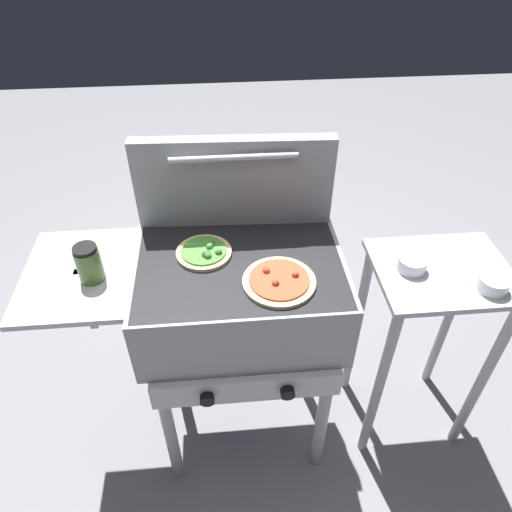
{
  "coord_description": "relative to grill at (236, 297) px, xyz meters",
  "views": [
    {
      "loc": [
        -0.05,
        -1.08,
        1.83
      ],
      "look_at": [
        0.05,
        0.0,
        0.92
      ],
      "focal_mm": 33.05,
      "sensor_mm": 36.0,
      "label": 1
    }
  ],
  "objects": [
    {
      "name": "grill",
      "position": [
        0.0,
        0.0,
        0.0
      ],
      "size": [
        0.96,
        0.53,
        0.9
      ],
      "color": "gray",
      "rests_on": "ground_plane"
    },
    {
      "name": "sauce_jar",
      "position": [
        -0.41,
        -0.03,
        0.2
      ],
      "size": [
        0.07,
        0.07,
        0.12
      ],
      "color": "#4C6B2D",
      "rests_on": "grill"
    },
    {
      "name": "topping_bowl_near",
      "position": [
        0.57,
        0.02,
        0.08
      ],
      "size": [
        0.09,
        0.09,
        0.04
      ],
      "color": "silver",
      "rests_on": "prep_table"
    },
    {
      "name": "topping_bowl_far",
      "position": [
        0.78,
        -0.1,
        0.08
      ],
      "size": [
        0.09,
        0.09,
        0.04
      ],
      "color": "silver",
      "rests_on": "prep_table"
    },
    {
      "name": "pizza_veggie",
      "position": [
        -0.09,
        0.05,
        0.15
      ],
      "size": [
        0.17,
        0.17,
        0.04
      ],
      "color": "#E0C17F",
      "rests_on": "grill"
    },
    {
      "name": "prep_table",
      "position": [
        0.67,
        0.0,
        -0.18
      ],
      "size": [
        0.44,
        0.36,
        0.82
      ],
      "color": "#B2B2B7",
      "rests_on": "ground_plane"
    },
    {
      "name": "grill_lid_open",
      "position": [
        0.01,
        0.22,
        0.3
      ],
      "size": [
        0.63,
        0.09,
        0.3
      ],
      "color": "gray",
      "rests_on": "grill"
    },
    {
      "name": "ground_plane",
      "position": [
        0.01,
        0.0,
        -0.76
      ],
      "size": [
        8.0,
        8.0,
        0.0
      ],
      "primitive_type": "plane",
      "color": "gray"
    },
    {
      "name": "pizza_pepperoni",
      "position": [
        0.12,
        -0.1,
        0.15
      ],
      "size": [
        0.21,
        0.21,
        0.03
      ],
      "color": "beige",
      "rests_on": "grill"
    }
  ]
}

